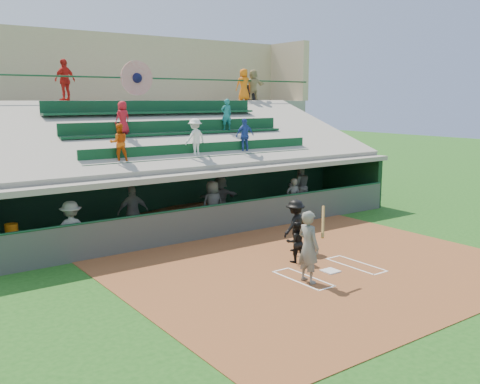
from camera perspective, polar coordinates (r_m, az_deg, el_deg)
ground at (r=15.06m, az=9.61°, el=-8.43°), size 100.00×100.00×0.00m
dirt_slab at (r=15.40m, az=8.28°, el=-7.94°), size 11.00×9.00×0.02m
home_plate at (r=15.05m, az=9.62°, el=-8.30°), size 0.43×0.43×0.03m
batters_box_chalk at (r=15.06m, az=9.62°, el=-8.34°), size 2.65×1.85×0.01m
dugout_floor at (r=20.18m, az=-4.14°, el=-3.54°), size 16.00×3.50×0.04m
concourse_slab at (r=25.74m, az=-12.15°, el=4.33°), size 20.00×3.00×4.60m
grandstand at (r=23.05m, az=-9.15°, el=3.70°), size 20.40×10.40×7.80m
batter_at_plate at (r=13.88m, az=7.33°, el=-5.78°), size 0.85×0.76×1.95m
catcher at (r=15.60m, az=5.97°, el=-5.32°), size 0.70×0.63×1.20m
home_umpire at (r=16.71m, az=5.92°, el=-3.56°), size 1.16×0.85×1.61m
dugout_bench at (r=21.21m, az=-6.41°, el=-2.16°), size 16.06×5.16×0.50m
white_table at (r=16.88m, az=-23.14°, el=-5.61°), size 0.93×0.75×0.76m
water_cooler at (r=16.75m, az=-23.19°, el=-3.75°), size 0.37×0.37×0.37m
dugout_player_a at (r=16.51m, az=-17.55°, el=-3.87°), size 1.24×0.90×1.72m
dugout_player_b at (r=18.31m, az=-11.33°, el=-2.12°), size 1.12×0.59×1.82m
dugout_player_c at (r=19.49m, az=-2.93°, el=-1.32°), size 0.89×0.62×1.74m
dugout_player_d at (r=20.74m, az=-2.09°, el=-0.64°), size 1.66×0.70×1.74m
dugout_player_e at (r=21.10m, az=5.68°, el=-0.67°), size 0.68×0.56×1.61m
dugout_player_f at (r=22.73m, az=6.36°, el=0.57°), size 1.19×1.07×2.00m
trash_bin at (r=28.79m, az=1.15°, el=10.52°), size 0.54×0.54×0.81m
concourse_staff_a at (r=23.80m, az=-18.17°, el=11.28°), size 1.10×0.79×1.74m
concourse_staff_b at (r=27.38m, az=0.39°, el=11.37°), size 0.89×0.69×1.60m
concourse_staff_c at (r=27.67m, az=1.41°, el=11.32°), size 1.49×0.59×1.57m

